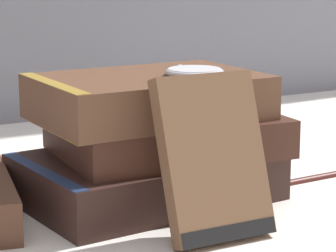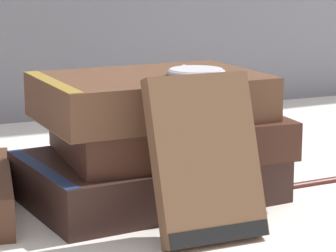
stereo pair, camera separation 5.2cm
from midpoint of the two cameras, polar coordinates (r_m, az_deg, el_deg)
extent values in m
plane|color=white|center=(0.63, -5.06, -7.35)|extent=(3.00, 3.00, 0.00)
cube|color=#331E19|center=(0.70, -3.71, -3.68)|extent=(0.22, 0.16, 0.04)
cube|color=navy|center=(0.66, -11.22, -4.94)|extent=(0.02, 0.14, 0.04)
cube|color=#422319|center=(0.69, -2.20, -0.61)|extent=(0.19, 0.15, 0.03)
cube|color=olive|center=(0.67, -9.11, -1.31)|extent=(0.02, 0.13, 0.03)
cube|color=brown|center=(0.68, -3.61, 2.09)|extent=(0.19, 0.13, 0.04)
cube|color=olive|center=(0.64, -10.54, 1.37)|extent=(0.02, 0.12, 0.04)
cube|color=brown|center=(0.60, 0.73, -2.29)|extent=(0.08, 0.05, 0.12)
cube|color=black|center=(0.60, 1.58, -7.72)|extent=(0.08, 0.02, 0.02)
cylinder|color=silver|center=(0.67, -0.32, 3.89)|extent=(0.04, 0.04, 0.01)
torus|color=silver|center=(0.67, -0.32, 3.89)|extent=(0.05, 0.05, 0.01)
sphere|color=silver|center=(0.69, -1.28, 4.14)|extent=(0.01, 0.01, 0.01)
cylinder|color=#471E19|center=(0.77, 8.68, -3.50)|extent=(0.13, 0.02, 0.01)
camera|label=1|loc=(0.03, -92.26, -0.49)|focal=85.00mm
camera|label=2|loc=(0.03, 87.74, 0.49)|focal=85.00mm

